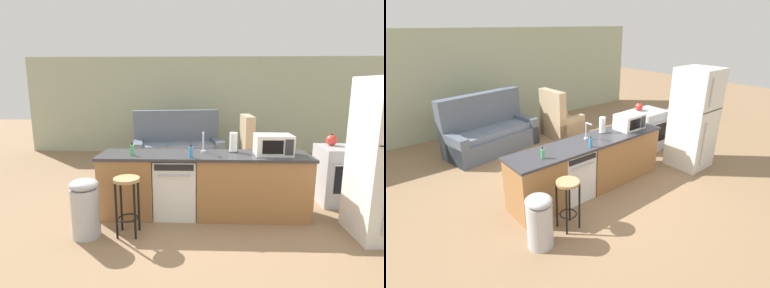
% 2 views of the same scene
% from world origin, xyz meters
% --- Properties ---
extents(ground_plane, '(24.00, 24.00, 0.00)m').
position_xyz_m(ground_plane, '(0.00, 0.00, 0.00)').
color(ground_plane, '#896B4C').
extents(wall_back, '(10.00, 0.06, 2.60)m').
position_xyz_m(wall_back, '(0.30, 4.20, 1.30)').
color(wall_back, '#A8B293').
rests_on(wall_back, ground_plane).
extents(kitchen_counter, '(2.94, 0.66, 0.90)m').
position_xyz_m(kitchen_counter, '(0.24, 0.00, 0.42)').
color(kitchen_counter, '#9E6B3D').
rests_on(kitchen_counter, ground_plane).
extents(dishwasher, '(0.58, 0.61, 0.84)m').
position_xyz_m(dishwasher, '(-0.25, -0.00, 0.42)').
color(dishwasher, white).
rests_on(dishwasher, ground_plane).
extents(stove_range, '(0.76, 0.68, 0.90)m').
position_xyz_m(stove_range, '(2.35, 0.55, 0.45)').
color(stove_range, '#A8AAB2').
rests_on(stove_range, ground_plane).
extents(refrigerator, '(0.72, 0.73, 1.95)m').
position_xyz_m(refrigerator, '(2.35, -0.55, 0.97)').
color(refrigerator, silver).
rests_on(refrigerator, ground_plane).
extents(microwave, '(0.50, 0.37, 0.28)m').
position_xyz_m(microwave, '(1.10, -0.00, 1.04)').
color(microwave, white).
rests_on(microwave, kitchen_counter).
extents(sink_faucet, '(0.07, 0.18, 0.30)m').
position_xyz_m(sink_faucet, '(0.13, 0.07, 1.03)').
color(sink_faucet, silver).
rests_on(sink_faucet, kitchen_counter).
extents(paper_towel_roll, '(0.14, 0.14, 0.28)m').
position_xyz_m(paper_towel_roll, '(0.57, 0.15, 1.04)').
color(paper_towel_roll, '#4C4C51').
rests_on(paper_towel_roll, kitchen_counter).
extents(soap_bottle, '(0.06, 0.06, 0.18)m').
position_xyz_m(soap_bottle, '(-0.03, -0.22, 0.97)').
color(soap_bottle, '#338CCC').
rests_on(soap_bottle, kitchen_counter).
extents(dish_soap_bottle, '(0.06, 0.06, 0.18)m').
position_xyz_m(dish_soap_bottle, '(-0.84, -0.10, 0.97)').
color(dish_soap_bottle, '#4CB266').
rests_on(dish_soap_bottle, kitchen_counter).
extents(kettle, '(0.21, 0.17, 0.19)m').
position_xyz_m(kettle, '(2.18, 0.68, 0.99)').
color(kettle, red).
rests_on(kettle, stove_range).
extents(bar_stool, '(0.32, 0.32, 0.74)m').
position_xyz_m(bar_stool, '(-0.80, -0.63, 0.54)').
color(bar_stool, tan).
rests_on(bar_stool, ground_plane).
extents(trash_bin, '(0.35, 0.35, 0.74)m').
position_xyz_m(trash_bin, '(-1.30, -0.70, 0.38)').
color(trash_bin, '#B7B7BC').
rests_on(trash_bin, ground_plane).
extents(couch, '(2.13, 1.25, 1.27)m').
position_xyz_m(couch, '(-0.45, 2.75, 0.39)').
color(couch, '#515B6B').
rests_on(couch, ground_plane).
extents(armchair, '(0.82, 0.87, 1.20)m').
position_xyz_m(armchair, '(1.31, 2.49, 0.35)').
color(armchair, tan).
rests_on(armchair, ground_plane).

